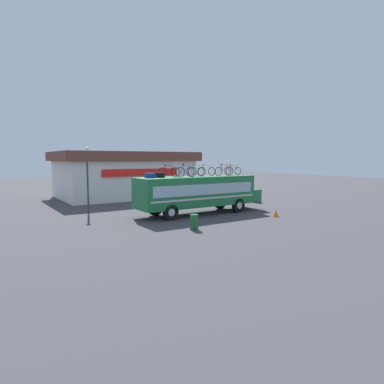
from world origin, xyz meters
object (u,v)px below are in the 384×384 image
bus (199,192)px  rooftop_bicycle_5 (224,171)px  rooftop_bicycle_1 (169,172)px  rooftop_bicycle_4 (206,171)px  rooftop_bicycle_2 (186,172)px  rooftop_bicycle_6 (233,171)px  luggage_bag_2 (160,175)px  luggage_bag_1 (150,176)px  traffic_cone (276,213)px  street_lamp (87,173)px  trash_bin (194,222)px  rooftop_bicycle_3 (196,171)px

bus → rooftop_bicycle_5: bearing=-5.4°
rooftop_bicycle_1 → rooftop_bicycle_4: bearing=8.8°
rooftop_bicycle_2 → rooftop_bicycle_6: size_ratio=1.02×
bus → luggage_bag_2: (-3.15, 0.29, 1.31)m
luggage_bag_2 → luggage_bag_1: bearing=-172.3°
luggage_bag_1 → luggage_bag_2: (0.81, 0.11, 0.00)m
bus → traffic_cone: bearing=-46.3°
bus → street_lamp: size_ratio=2.06×
rooftop_bicycle_5 → street_lamp: 10.42m
rooftop_bicycle_1 → rooftop_bicycle_2: size_ratio=1.02×
rooftop_bicycle_6 → bus: bearing=-177.3°
rooftop_bicycle_5 → trash_bin: bearing=-143.0°
rooftop_bicycle_4 → traffic_cone: size_ratio=3.31×
luggage_bag_1 → rooftop_bicycle_5: rooftop_bicycle_5 is taller
luggage_bag_1 → bus: bearing=-2.5°
luggage_bag_1 → traffic_cone: (7.85, -4.25, -2.73)m
traffic_cone → luggage_bag_1: bearing=151.6°
traffic_cone → bus: bearing=133.7°
bus → traffic_cone: size_ratio=20.10×
rooftop_bicycle_3 → rooftop_bicycle_4: 1.23m
rooftop_bicycle_3 → traffic_cone: (4.08, -4.17, -2.95)m
rooftop_bicycle_5 → street_lamp: bearing=150.6°
luggage_bag_2 → rooftop_bicycle_4: bearing=2.2°
luggage_bag_1 → street_lamp: 5.54m
bus → rooftop_bicycle_6: size_ratio=6.09×
rooftop_bicycle_4 → rooftop_bicycle_1: bearing=-171.2°
rooftop_bicycle_4 → rooftop_bicycle_5: rooftop_bicycle_5 is taller
rooftop_bicycle_3 → rooftop_bicycle_4: (1.17, 0.35, -0.01)m
rooftop_bicycle_5 → luggage_bag_1: bearing=176.4°
rooftop_bicycle_1 → rooftop_bicycle_2: (1.25, -0.30, 0.01)m
bus → traffic_cone: (3.89, -4.07, -1.43)m
luggage_bag_1 → rooftop_bicycle_6: (7.39, -0.01, 0.20)m
rooftop_bicycle_2 → rooftop_bicycle_3: size_ratio=1.01×
street_lamp → rooftop_bicycle_4: bearing=-29.7°
rooftop_bicycle_2 → traffic_cone: size_ratio=3.36×
luggage_bag_1 → rooftop_bicycle_3: bearing=-1.3°
rooftop_bicycle_1 → street_lamp: bearing=130.0°
rooftop_bicycle_2 → rooftop_bicycle_6: rooftop_bicycle_2 is taller
street_lamp → rooftop_bicycle_1: bearing=-50.0°
rooftop_bicycle_3 → trash_bin: (-3.24, -4.57, -2.76)m
rooftop_bicycle_4 → traffic_cone: 6.12m
luggage_bag_2 → rooftop_bicycle_5: size_ratio=0.29×
rooftop_bicycle_2 → traffic_cone: (5.28, -3.66, -2.96)m
luggage_bag_2 → rooftop_bicycle_2: bearing=-21.6°
rooftop_bicycle_3 → trash_bin: 6.24m
bus → rooftop_bicycle_1: 3.04m
luggage_bag_1 → rooftop_bicycle_3: size_ratio=0.36×
rooftop_bicycle_2 → street_lamp: size_ratio=0.34×
luggage_bag_1 → rooftop_bicycle_2: (2.58, -0.59, 0.23)m
rooftop_bicycle_5 → rooftop_bicycle_6: bearing=17.2°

